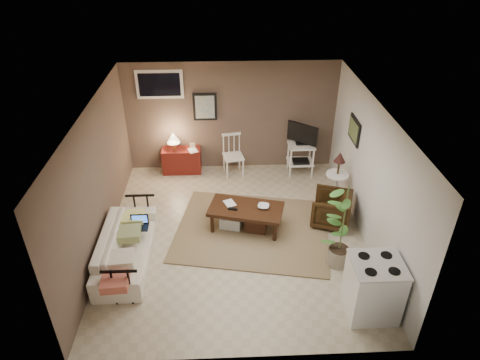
{
  "coord_description": "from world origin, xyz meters",
  "views": [
    {
      "loc": [
        -0.19,
        -5.99,
        4.85
      ],
      "look_at": [
        0.09,
        0.35,
        0.93
      ],
      "focal_mm": 32.0,
      "sensor_mm": 36.0,
      "label": 1
    }
  ],
  "objects_px": {
    "armchair": "(331,208)",
    "potted_plant": "(343,224)",
    "red_console": "(181,158)",
    "spindle_chair": "(233,156)",
    "tv_stand": "(301,148)",
    "side_table": "(338,173)",
    "sofa": "(125,242)",
    "coffee_table": "(245,216)",
    "stove": "(373,288)"
  },
  "relations": [
    {
      "from": "coffee_table",
      "to": "armchair",
      "type": "xyz_separation_m",
      "value": [
        1.57,
        0.1,
        0.07
      ]
    },
    {
      "from": "side_table",
      "to": "potted_plant",
      "type": "xyz_separation_m",
      "value": [
        -0.34,
        -1.69,
        0.1
      ]
    },
    {
      "from": "red_console",
      "to": "tv_stand",
      "type": "relative_size",
      "value": 0.82
    },
    {
      "from": "side_table",
      "to": "potted_plant",
      "type": "height_order",
      "value": "potted_plant"
    },
    {
      "from": "coffee_table",
      "to": "sofa",
      "type": "xyz_separation_m",
      "value": [
        -1.98,
        -0.75,
        0.11
      ]
    },
    {
      "from": "coffee_table",
      "to": "spindle_chair",
      "type": "distance_m",
      "value": 1.99
    },
    {
      "from": "coffee_table",
      "to": "tv_stand",
      "type": "height_order",
      "value": "tv_stand"
    },
    {
      "from": "tv_stand",
      "to": "armchair",
      "type": "xyz_separation_m",
      "value": [
        0.27,
        -1.83,
        -0.28
      ]
    },
    {
      "from": "red_console",
      "to": "armchair",
      "type": "xyz_separation_m",
      "value": [
        2.87,
        -2.01,
        0.01
      ]
    },
    {
      "from": "stove",
      "to": "tv_stand",
      "type": "bearing_deg",
      "value": 95.31
    },
    {
      "from": "red_console",
      "to": "stove",
      "type": "xyz_separation_m",
      "value": [
        2.97,
        -4.11,
        0.12
      ]
    },
    {
      "from": "spindle_chair",
      "to": "side_table",
      "type": "bearing_deg",
      "value": -33.27
    },
    {
      "from": "sofa",
      "to": "potted_plant",
      "type": "distance_m",
      "value": 3.47
    },
    {
      "from": "sofa",
      "to": "potted_plant",
      "type": "bearing_deg",
      "value": -94.04
    },
    {
      "from": "tv_stand",
      "to": "stove",
      "type": "xyz_separation_m",
      "value": [
        0.36,
        -3.92,
        -0.16
      ]
    },
    {
      "from": "sofa",
      "to": "red_console",
      "type": "height_order",
      "value": "red_console"
    },
    {
      "from": "armchair",
      "to": "stove",
      "type": "distance_m",
      "value": 2.1
    },
    {
      "from": "stove",
      "to": "spindle_chair",
      "type": "bearing_deg",
      "value": 114.74
    },
    {
      "from": "coffee_table",
      "to": "spindle_chair",
      "type": "height_order",
      "value": "spindle_chair"
    },
    {
      "from": "spindle_chair",
      "to": "tv_stand",
      "type": "xyz_separation_m",
      "value": [
        1.46,
        -0.05,
        0.19
      ]
    },
    {
      "from": "potted_plant",
      "to": "armchair",
      "type": "bearing_deg",
      "value": 83.68
    },
    {
      "from": "spindle_chair",
      "to": "tv_stand",
      "type": "bearing_deg",
      "value": -1.9
    },
    {
      "from": "armchair",
      "to": "potted_plant",
      "type": "xyz_separation_m",
      "value": [
        -0.12,
        -1.09,
        0.47
      ]
    },
    {
      "from": "coffee_table",
      "to": "armchair",
      "type": "height_order",
      "value": "armchair"
    },
    {
      "from": "coffee_table",
      "to": "sofa",
      "type": "height_order",
      "value": "sofa"
    },
    {
      "from": "spindle_chair",
      "to": "armchair",
      "type": "distance_m",
      "value": 2.56
    },
    {
      "from": "coffee_table",
      "to": "armchair",
      "type": "bearing_deg",
      "value": 3.61
    },
    {
      "from": "coffee_table",
      "to": "side_table",
      "type": "relative_size",
      "value": 1.23
    },
    {
      "from": "spindle_chair",
      "to": "potted_plant",
      "type": "height_order",
      "value": "potted_plant"
    },
    {
      "from": "spindle_chair",
      "to": "armchair",
      "type": "relative_size",
      "value": 1.32
    },
    {
      "from": "coffee_table",
      "to": "side_table",
      "type": "height_order",
      "value": "side_table"
    },
    {
      "from": "armchair",
      "to": "potted_plant",
      "type": "height_order",
      "value": "potted_plant"
    },
    {
      "from": "coffee_table",
      "to": "stove",
      "type": "bearing_deg",
      "value": -50.02
    },
    {
      "from": "coffee_table",
      "to": "stove",
      "type": "relative_size",
      "value": 1.55
    },
    {
      "from": "red_console",
      "to": "potted_plant",
      "type": "relative_size",
      "value": 0.63
    },
    {
      "from": "sofa",
      "to": "potted_plant",
      "type": "relative_size",
      "value": 1.28
    },
    {
      "from": "red_console",
      "to": "side_table",
      "type": "relative_size",
      "value": 0.84
    },
    {
      "from": "red_console",
      "to": "tv_stand",
      "type": "distance_m",
      "value": 2.63
    },
    {
      "from": "tv_stand",
      "to": "side_table",
      "type": "xyz_separation_m",
      "value": [
        0.48,
        -1.23,
        0.09
      ]
    },
    {
      "from": "side_table",
      "to": "potted_plant",
      "type": "relative_size",
      "value": 0.76
    },
    {
      "from": "spindle_chair",
      "to": "tv_stand",
      "type": "height_order",
      "value": "tv_stand"
    },
    {
      "from": "potted_plant",
      "to": "red_console",
      "type": "bearing_deg",
      "value": 131.55
    },
    {
      "from": "spindle_chair",
      "to": "side_table",
      "type": "height_order",
      "value": "side_table"
    },
    {
      "from": "side_table",
      "to": "armchair",
      "type": "bearing_deg",
      "value": -109.79
    },
    {
      "from": "side_table",
      "to": "armchair",
      "type": "xyz_separation_m",
      "value": [
        -0.22,
        -0.6,
        -0.37
      ]
    },
    {
      "from": "potted_plant",
      "to": "coffee_table",
      "type": "bearing_deg",
      "value": 145.66
    },
    {
      "from": "sofa",
      "to": "stove",
      "type": "height_order",
      "value": "stove"
    },
    {
      "from": "armchair",
      "to": "stove",
      "type": "height_order",
      "value": "stove"
    },
    {
      "from": "red_console",
      "to": "spindle_chair",
      "type": "xyz_separation_m",
      "value": [
        1.14,
        -0.14,
        0.09
      ]
    },
    {
      "from": "armchair",
      "to": "side_table",
      "type": "bearing_deg",
      "value": 179.14
    }
  ]
}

